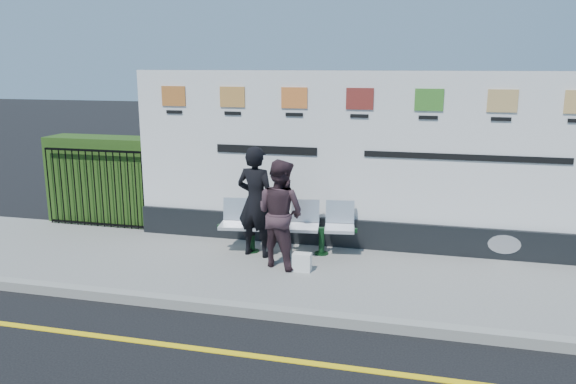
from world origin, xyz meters
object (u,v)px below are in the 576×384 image
at_px(woman_left, 256,202).
at_px(woman_right, 280,213).
at_px(billboard, 358,173).
at_px(bench, 287,239).

relative_size(woman_left, woman_right, 1.08).
xyz_separation_m(woman_left, woman_right, (0.51, -0.36, -0.07)).
distance_m(billboard, woman_left, 1.82).
relative_size(billboard, woman_left, 4.37).
distance_m(bench, woman_right, 0.85).
distance_m(woman_left, woman_right, 0.63).
xyz_separation_m(bench, woman_right, (0.05, -0.59, 0.61)).
xyz_separation_m(bench, woman_left, (-0.46, -0.23, 0.68)).
height_order(bench, woman_right, woman_right).
relative_size(billboard, bench, 3.57).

